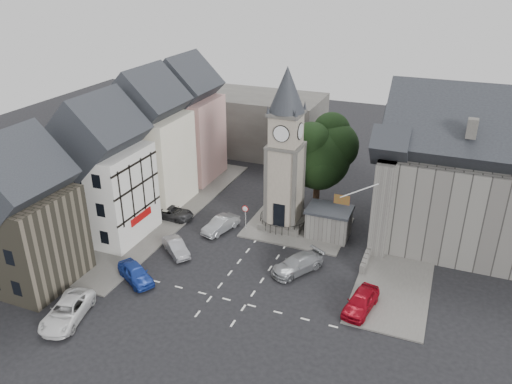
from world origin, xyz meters
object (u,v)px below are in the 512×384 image
at_px(car_west_blue, 136,273).
at_px(car_east_red, 361,302).
at_px(stone_shelter, 329,222).
at_px(clock_tower, 286,151).
at_px(pedestrian, 399,237).

relative_size(car_west_blue, car_east_red, 0.96).
height_order(car_west_blue, car_east_red, car_east_red).
height_order(stone_shelter, car_west_blue, stone_shelter).
bearing_deg(car_west_blue, clock_tower, -0.78).
bearing_deg(pedestrian, car_east_red, 74.42).
bearing_deg(stone_shelter, clock_tower, 174.16).
bearing_deg(stone_shelter, pedestrian, 7.25).
distance_m(car_west_blue, pedestrian, 24.57).
xyz_separation_m(clock_tower, car_west_blue, (-8.44, -13.99, -7.38)).
distance_m(clock_tower, car_east_red, 16.45).
relative_size(stone_shelter, pedestrian, 2.55).
xyz_separation_m(car_east_red, pedestrian, (1.45, 11.12, 0.07)).
bearing_deg(clock_tower, car_east_red, -46.95).
bearing_deg(pedestrian, clock_tower, -6.35).
xyz_separation_m(clock_tower, car_east_red, (10.05, -10.76, -7.35)).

